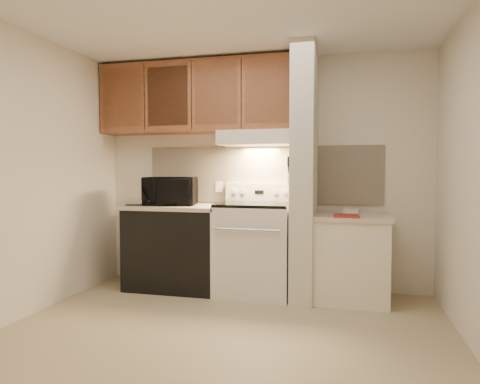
% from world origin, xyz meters
% --- Properties ---
extents(floor, '(3.60, 3.60, 0.00)m').
position_xyz_m(floor, '(0.00, 0.00, 0.00)').
color(floor, tan).
rests_on(floor, ground).
extents(ceiling, '(3.60, 3.60, 0.00)m').
position_xyz_m(ceiling, '(0.00, 0.00, 2.50)').
color(ceiling, white).
rests_on(ceiling, wall_back).
extents(wall_back, '(3.60, 2.50, 0.02)m').
position_xyz_m(wall_back, '(0.00, 1.50, 1.25)').
color(wall_back, silver).
rests_on(wall_back, floor).
extents(wall_left, '(0.02, 3.00, 2.50)m').
position_xyz_m(wall_left, '(-1.80, 0.00, 1.25)').
color(wall_left, silver).
rests_on(wall_left, floor).
extents(backsplash, '(2.60, 0.02, 0.63)m').
position_xyz_m(backsplash, '(0.00, 1.49, 1.24)').
color(backsplash, beige).
rests_on(backsplash, wall_back).
extents(range_body, '(0.76, 0.65, 0.92)m').
position_xyz_m(range_body, '(0.00, 1.16, 0.46)').
color(range_body, silver).
rests_on(range_body, floor).
extents(oven_window, '(0.50, 0.01, 0.30)m').
position_xyz_m(oven_window, '(0.00, 0.84, 0.50)').
color(oven_window, black).
rests_on(oven_window, range_body).
extents(oven_handle, '(0.65, 0.02, 0.02)m').
position_xyz_m(oven_handle, '(0.00, 0.80, 0.72)').
color(oven_handle, silver).
rests_on(oven_handle, range_body).
extents(cooktop, '(0.74, 0.64, 0.03)m').
position_xyz_m(cooktop, '(0.00, 1.16, 0.94)').
color(cooktop, black).
rests_on(cooktop, range_body).
extents(range_backguard, '(0.76, 0.08, 0.20)m').
position_xyz_m(range_backguard, '(0.00, 1.44, 1.05)').
color(range_backguard, silver).
rests_on(range_backguard, range_body).
extents(range_display, '(0.10, 0.01, 0.04)m').
position_xyz_m(range_display, '(0.00, 1.40, 1.05)').
color(range_display, black).
rests_on(range_display, range_backguard).
extents(range_knob_left_outer, '(0.05, 0.02, 0.05)m').
position_xyz_m(range_knob_left_outer, '(-0.28, 1.40, 1.05)').
color(range_knob_left_outer, silver).
rests_on(range_knob_left_outer, range_backguard).
extents(range_knob_left_inner, '(0.05, 0.02, 0.05)m').
position_xyz_m(range_knob_left_inner, '(-0.18, 1.40, 1.05)').
color(range_knob_left_inner, silver).
rests_on(range_knob_left_inner, range_backguard).
extents(range_knob_right_inner, '(0.05, 0.02, 0.05)m').
position_xyz_m(range_knob_right_inner, '(0.18, 1.40, 1.05)').
color(range_knob_right_inner, silver).
rests_on(range_knob_right_inner, range_backguard).
extents(range_knob_right_outer, '(0.05, 0.02, 0.05)m').
position_xyz_m(range_knob_right_outer, '(0.28, 1.40, 1.05)').
color(range_knob_right_outer, silver).
rests_on(range_knob_right_outer, range_backguard).
extents(dishwasher_front, '(1.00, 0.63, 0.87)m').
position_xyz_m(dishwasher_front, '(-0.88, 1.17, 0.43)').
color(dishwasher_front, black).
rests_on(dishwasher_front, floor).
extents(left_countertop, '(1.04, 0.67, 0.04)m').
position_xyz_m(left_countertop, '(-0.88, 1.17, 0.89)').
color(left_countertop, beige).
rests_on(left_countertop, dishwasher_front).
extents(spoon_rest, '(0.25, 0.11, 0.02)m').
position_xyz_m(spoon_rest, '(-1.23, 0.97, 0.92)').
color(spoon_rest, black).
rests_on(spoon_rest, left_countertop).
extents(teal_jar, '(0.12, 0.12, 0.11)m').
position_xyz_m(teal_jar, '(-1.03, 1.06, 0.96)').
color(teal_jar, '#1E6452').
rests_on(teal_jar, left_countertop).
extents(outlet, '(0.08, 0.01, 0.12)m').
position_xyz_m(outlet, '(-0.48, 1.48, 1.10)').
color(outlet, '#EEE4CD').
rests_on(outlet, backsplash).
extents(microwave, '(0.61, 0.47, 0.30)m').
position_xyz_m(microwave, '(-0.93, 1.15, 1.06)').
color(microwave, black).
rests_on(microwave, left_countertop).
extents(partition_pillar, '(0.22, 0.70, 2.50)m').
position_xyz_m(partition_pillar, '(0.51, 1.15, 1.25)').
color(partition_pillar, beige).
rests_on(partition_pillar, floor).
extents(pillar_trim, '(0.01, 0.70, 0.04)m').
position_xyz_m(pillar_trim, '(0.39, 1.15, 1.30)').
color(pillar_trim, brown).
rests_on(pillar_trim, partition_pillar).
extents(knife_strip, '(0.02, 0.42, 0.04)m').
position_xyz_m(knife_strip, '(0.39, 1.10, 1.32)').
color(knife_strip, black).
rests_on(knife_strip, partition_pillar).
extents(knife_blade_a, '(0.01, 0.03, 0.16)m').
position_xyz_m(knife_blade_a, '(0.38, 0.95, 1.22)').
color(knife_blade_a, silver).
rests_on(knife_blade_a, knife_strip).
extents(knife_handle_a, '(0.02, 0.02, 0.10)m').
position_xyz_m(knife_handle_a, '(0.38, 0.93, 1.37)').
color(knife_handle_a, black).
rests_on(knife_handle_a, knife_strip).
extents(knife_blade_b, '(0.01, 0.04, 0.18)m').
position_xyz_m(knife_blade_b, '(0.38, 1.03, 1.21)').
color(knife_blade_b, silver).
rests_on(knife_blade_b, knife_strip).
extents(knife_handle_b, '(0.02, 0.02, 0.10)m').
position_xyz_m(knife_handle_b, '(0.38, 1.02, 1.37)').
color(knife_handle_b, black).
rests_on(knife_handle_b, knife_strip).
extents(knife_blade_c, '(0.01, 0.04, 0.20)m').
position_xyz_m(knife_blade_c, '(0.38, 1.09, 1.20)').
color(knife_blade_c, silver).
rests_on(knife_blade_c, knife_strip).
extents(knife_handle_c, '(0.02, 0.02, 0.10)m').
position_xyz_m(knife_handle_c, '(0.38, 1.11, 1.37)').
color(knife_handle_c, black).
rests_on(knife_handle_c, knife_strip).
extents(knife_blade_d, '(0.01, 0.04, 0.16)m').
position_xyz_m(knife_blade_d, '(0.38, 1.17, 1.22)').
color(knife_blade_d, silver).
rests_on(knife_blade_d, knife_strip).
extents(knife_handle_d, '(0.02, 0.02, 0.10)m').
position_xyz_m(knife_handle_d, '(0.38, 1.18, 1.37)').
color(knife_handle_d, black).
rests_on(knife_handle_d, knife_strip).
extents(knife_blade_e, '(0.01, 0.04, 0.18)m').
position_xyz_m(knife_blade_e, '(0.38, 1.27, 1.21)').
color(knife_blade_e, silver).
rests_on(knife_blade_e, knife_strip).
extents(knife_handle_e, '(0.02, 0.02, 0.10)m').
position_xyz_m(knife_handle_e, '(0.38, 1.27, 1.37)').
color(knife_handle_e, black).
rests_on(knife_handle_e, knife_strip).
extents(oven_mitt, '(0.03, 0.10, 0.24)m').
position_xyz_m(oven_mitt, '(0.38, 1.32, 1.17)').
color(oven_mitt, slate).
rests_on(oven_mitt, partition_pillar).
extents(right_cab_base, '(0.70, 0.60, 0.81)m').
position_xyz_m(right_cab_base, '(0.97, 1.15, 0.40)').
color(right_cab_base, '#EEE4CD').
rests_on(right_cab_base, floor).
extents(right_countertop, '(0.74, 0.64, 0.04)m').
position_xyz_m(right_countertop, '(0.97, 1.15, 0.83)').
color(right_countertop, beige).
rests_on(right_countertop, right_cab_base).
extents(red_folder, '(0.24, 0.33, 0.01)m').
position_xyz_m(red_folder, '(0.92, 1.00, 0.86)').
color(red_folder, '#A32620').
rests_on(red_folder, right_countertop).
extents(white_box, '(0.16, 0.12, 0.04)m').
position_xyz_m(white_box, '(0.98, 1.33, 0.87)').
color(white_box, white).
rests_on(white_box, right_countertop).
extents(range_hood, '(0.78, 0.44, 0.15)m').
position_xyz_m(range_hood, '(0.00, 1.28, 1.62)').
color(range_hood, '#EEE4CD').
rests_on(range_hood, upper_cabinets).
extents(hood_lip, '(0.78, 0.04, 0.06)m').
position_xyz_m(hood_lip, '(0.00, 1.07, 1.58)').
color(hood_lip, '#EEE4CD').
rests_on(hood_lip, range_hood).
extents(upper_cabinets, '(2.18, 0.33, 0.77)m').
position_xyz_m(upper_cabinets, '(-0.69, 1.32, 2.08)').
color(upper_cabinets, brown).
rests_on(upper_cabinets, wall_back).
extents(cab_door_a, '(0.46, 0.01, 0.63)m').
position_xyz_m(cab_door_a, '(-1.51, 1.17, 2.08)').
color(cab_door_a, brown).
rests_on(cab_door_a, upper_cabinets).
extents(cab_gap_a, '(0.01, 0.01, 0.73)m').
position_xyz_m(cab_gap_a, '(-1.23, 1.16, 2.08)').
color(cab_gap_a, black).
rests_on(cab_gap_a, upper_cabinets).
extents(cab_door_b, '(0.46, 0.01, 0.63)m').
position_xyz_m(cab_door_b, '(-0.96, 1.17, 2.08)').
color(cab_door_b, brown).
rests_on(cab_door_b, upper_cabinets).
extents(cab_gap_b, '(0.01, 0.01, 0.73)m').
position_xyz_m(cab_gap_b, '(-0.69, 1.16, 2.08)').
color(cab_gap_b, black).
rests_on(cab_gap_b, upper_cabinets).
extents(cab_door_c, '(0.46, 0.01, 0.63)m').
position_xyz_m(cab_door_c, '(-0.42, 1.17, 2.08)').
color(cab_door_c, brown).
rests_on(cab_door_c, upper_cabinets).
extents(cab_gap_c, '(0.01, 0.01, 0.73)m').
position_xyz_m(cab_gap_c, '(-0.14, 1.16, 2.08)').
color(cab_gap_c, black).
rests_on(cab_gap_c, upper_cabinets).
extents(cab_door_d, '(0.46, 0.01, 0.63)m').
position_xyz_m(cab_door_d, '(0.13, 1.17, 2.08)').
color(cab_door_d, brown).
rests_on(cab_door_d, upper_cabinets).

